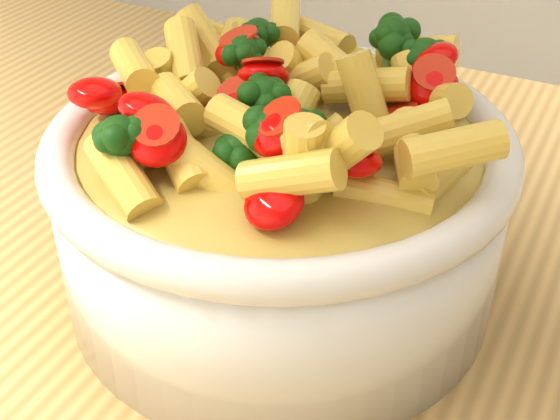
% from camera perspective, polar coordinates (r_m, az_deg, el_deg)
% --- Properties ---
extents(table, '(1.20, 0.80, 0.90)m').
position_cam_1_polar(table, '(0.55, -2.23, -15.10)').
color(table, tan).
rests_on(table, ground).
extents(serving_bowl, '(0.26, 0.26, 0.11)m').
position_cam_1_polar(serving_bowl, '(0.46, -0.00, 0.15)').
color(serving_bowl, silver).
rests_on(serving_bowl, table).
extents(pasta_salad, '(0.21, 0.21, 0.05)m').
position_cam_1_polar(pasta_salad, '(0.42, -0.00, 8.09)').
color(pasta_salad, '#FDC74F').
rests_on(pasta_salad, serving_bowl).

